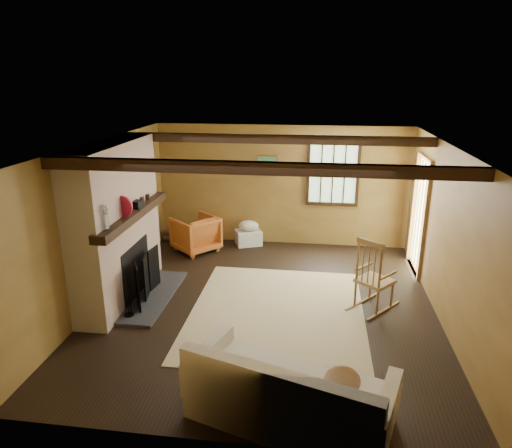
% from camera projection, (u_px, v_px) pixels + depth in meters
% --- Properties ---
extents(ground, '(5.50, 5.50, 0.00)m').
position_uv_depth(ground, '(265.00, 305.00, 6.89)').
color(ground, black).
rests_on(ground, ground).
extents(room_envelope, '(5.02, 5.52, 2.44)m').
position_uv_depth(room_envelope, '(283.00, 197.00, 6.60)').
color(room_envelope, olive).
rests_on(room_envelope, ground).
extents(fireplace, '(1.02, 2.30, 2.40)m').
position_uv_depth(fireplace, '(118.00, 230.00, 6.84)').
color(fireplace, '#953F39').
rests_on(fireplace, ground).
extents(rug, '(2.50, 3.00, 0.01)m').
position_uv_depth(rug, '(277.00, 312.00, 6.68)').
color(rug, tan).
rests_on(rug, ground).
extents(rocking_chair, '(0.84, 0.89, 1.12)m').
position_uv_depth(rocking_chair, '(373.00, 279.00, 6.66)').
color(rocking_chair, tan).
rests_on(rocking_chair, ground).
extents(sofa, '(2.17, 1.45, 0.81)m').
position_uv_depth(sofa, '(288.00, 398.00, 4.47)').
color(sofa, silver).
rests_on(sofa, ground).
extents(firewood_pile, '(0.71, 0.13, 0.26)m').
position_uv_depth(firewood_pile, '(180.00, 235.00, 9.49)').
color(firewood_pile, brown).
rests_on(firewood_pile, ground).
extents(laundry_basket, '(0.61, 0.54, 0.30)m').
position_uv_depth(laundry_basket, '(249.00, 237.00, 9.32)').
color(laundry_basket, white).
rests_on(laundry_basket, ground).
extents(basket_pillow, '(0.51, 0.47, 0.21)m').
position_uv_depth(basket_pillow, '(249.00, 226.00, 9.24)').
color(basket_pillow, silver).
rests_on(basket_pillow, laundry_basket).
extents(armchair, '(1.08, 1.08, 0.71)m').
position_uv_depth(armchair, '(196.00, 234.00, 8.92)').
color(armchair, '#BF6026').
rests_on(armchair, ground).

